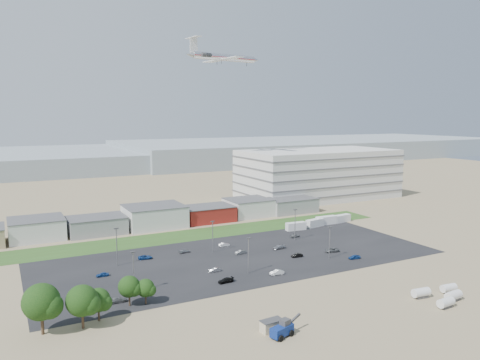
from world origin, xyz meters
TOP-DOWN VIEW (x-y plane):
  - ground at (0.00, 0.00)m, footprint 700.00×700.00m
  - parking_lot at (5.00, 20.00)m, footprint 120.00×50.00m
  - grass_strip at (0.00, 52.00)m, footprint 160.00×16.00m
  - hills_backdrop at (40.00, 315.00)m, footprint 700.00×200.00m
  - building_row at (-17.00, 71.00)m, footprint 170.00×20.00m
  - parking_garage at (90.00, 95.00)m, footprint 80.00×40.00m
  - portable_shed at (-12.10, -26.45)m, footprint 4.78×2.70m
  - telehandler at (-11.64, -29.50)m, footprint 8.48×4.86m
  - storage_tank_nw at (28.18, -27.85)m, footprint 4.46×2.61m
  - storage_tank_ne at (36.71, -28.65)m, footprint 4.04×2.30m
  - storage_tank_sw at (28.47, -34.52)m, footprint 4.16×2.27m
  - storage_tank_se at (33.35, -32.63)m, footprint 4.37×2.45m
  - box_trailer_a at (39.34, 40.70)m, footprint 7.95×3.00m
  - box_trailer_b at (48.91, 41.77)m, footprint 8.23×3.91m
  - box_trailer_c at (55.36, 43.09)m, footprint 8.59×2.90m
  - box_trailer_d at (63.51, 43.37)m, footprint 8.15×3.50m
  - tree_far_left at (-52.69, -6.89)m, footprint 7.77×7.77m
  - tree_left at (-45.24, -7.85)m, footprint 6.83×6.83m
  - tree_mid at (-41.73, -5.81)m, footprint 5.34×5.34m
  - tree_right at (-34.03, -0.84)m, footprint 5.25×5.25m
  - tree_near at (-30.51, -1.59)m, footprint 4.43×4.43m
  - lightpole_front_l at (-31.05, 6.53)m, footprint 1.21×0.50m
  - lightpole_front_m at (0.40, 6.30)m, footprint 1.16×0.48m
  - lightpole_front_r at (28.37, 6.80)m, footprint 1.14×0.48m
  - lightpole_back_l at (-29.90, 29.20)m, footprint 1.30×0.54m
  - lightpole_back_m at (-0.18, 28.74)m, footprint 1.18×0.49m
  - lightpole_back_r at (31.11, 29.21)m, footprint 1.26×0.53m
  - airliner at (37.62, 98.88)m, footprint 44.26×33.27m
  - parked_car_0 at (33.17, 11.62)m, footprint 4.77×2.57m
  - parked_car_1 at (20.30, 12.12)m, footprint 3.74×1.65m
  - parked_car_2 at (34.63, 2.75)m, footprint 3.82×1.96m
  - parked_car_3 at (-8.32, 2.41)m, footprint 4.28×1.89m
  - parked_car_4 at (-7.34, 11.38)m, footprint 3.46×1.33m
  - parked_car_5 at (-35.58, 21.75)m, footprint 3.35×1.43m
  - parked_car_6 at (-8.44, 32.12)m, footprint 3.95×1.96m
  - parked_car_7 at (6.61, 22.97)m, footprint 3.81×1.70m
  - parked_car_8 at (32.99, 31.82)m, footprint 3.82×1.89m
  - parked_car_9 at (-21.14, 31.49)m, footprint 4.45×2.51m
  - parked_car_10 at (-35.89, 2.18)m, footprint 4.09×1.74m
  - parked_car_11 at (5.80, 32.99)m, footprint 3.67×1.28m
  - parked_car_12 at (20.19, 22.20)m, footprint 4.24×1.75m
  - parked_car_13 at (6.51, 1.50)m, footprint 4.06×1.74m

SIDE VIEW (x-z plane):
  - ground at x=0.00m, z-range 0.00..0.00m
  - parking_lot at x=5.00m, z-range 0.00..0.01m
  - grass_strip at x=0.00m, z-range 0.00..0.02m
  - parked_car_6 at x=-8.44m, z-range 0.00..1.10m
  - parked_car_4 at x=-7.34m, z-range 0.00..1.12m
  - parked_car_5 at x=-35.58m, z-range 0.00..1.13m
  - parked_car_9 at x=-21.14m, z-range 0.00..1.17m
  - parked_car_10 at x=-35.89m, z-range 0.00..1.18m
  - parked_car_1 at x=20.30m, z-range 0.00..1.19m
  - parked_car_11 at x=5.80m, z-range 0.00..1.21m
  - parked_car_7 at x=6.61m, z-range 0.00..1.21m
  - parked_car_3 at x=-8.32m, z-range 0.00..1.22m
  - parked_car_12 at x=20.19m, z-range 0.00..1.23m
  - parked_car_2 at x=34.63m, z-range 0.00..1.24m
  - parked_car_8 at x=32.99m, z-range 0.00..1.25m
  - parked_car_0 at x=33.17m, z-range 0.00..1.27m
  - parked_car_13 at x=6.51m, z-range 0.00..1.30m
  - storage_tank_ne at x=36.71m, z-range 0.00..2.32m
  - portable_shed at x=-12.10m, z-range 0.00..2.33m
  - storage_tank_sw at x=28.47m, z-range 0.00..2.42m
  - storage_tank_se at x=33.35m, z-range 0.00..2.52m
  - storage_tank_nw at x=28.18m, z-range 0.00..2.54m
  - box_trailer_a at x=39.34m, z-range 0.00..2.92m
  - box_trailer_d at x=63.51m, z-range 0.00..2.96m
  - box_trailer_b at x=48.91m, z-range 0.00..2.97m
  - box_trailer_c at x=55.36m, z-range 0.00..3.20m
  - telehandler at x=-11.64m, z-range 0.00..3.35m
  - tree_near at x=-30.51m, z-range 0.00..6.65m
  - tree_right at x=-34.03m, z-range 0.00..7.87m
  - building_row at x=-17.00m, z-range 0.00..8.00m
  - tree_mid at x=-41.73m, z-range 0.00..8.01m
  - hills_backdrop at x=40.00m, z-range 0.00..9.00m
  - lightpole_front_r at x=28.37m, z-range 0.00..9.71m
  - lightpole_front_m at x=0.40m, z-range 0.00..9.84m
  - lightpole_back_m at x=-0.18m, z-range 0.00..10.00m
  - tree_left at x=-45.24m, z-range 0.00..10.25m
  - lightpole_front_l at x=-31.05m, z-range 0.00..10.27m
  - lightpole_back_r at x=31.11m, z-range 0.00..10.72m
  - lightpole_back_l at x=-29.90m, z-range 0.00..11.01m
  - tree_far_left at x=-52.69m, z-range 0.00..11.66m
  - parking_garage at x=90.00m, z-range 0.00..25.00m
  - airliner at x=37.62m, z-range 63.50..75.53m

